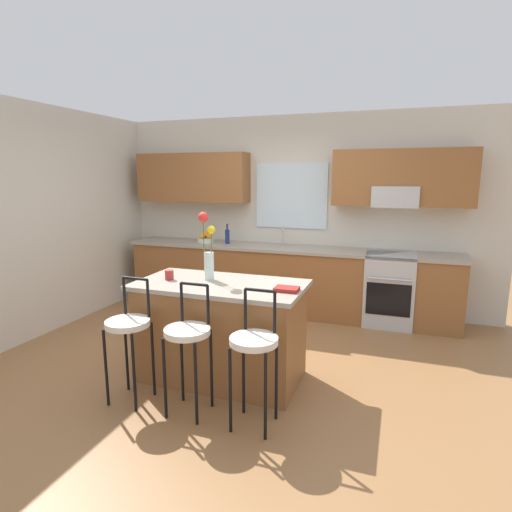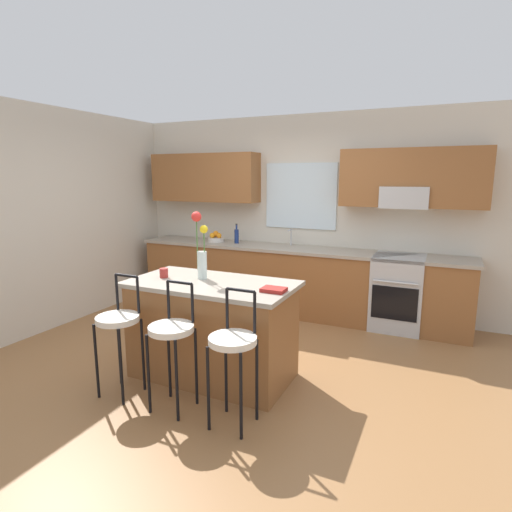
# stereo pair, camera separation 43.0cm
# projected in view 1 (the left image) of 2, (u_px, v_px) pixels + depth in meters

# --- Properties ---
(ground_plane) EXTENTS (14.00, 14.00, 0.00)m
(ground_plane) POSITION_uv_depth(u_px,v_px,m) (240.00, 361.00, 4.26)
(ground_plane) COLOR olive
(wall_left) EXTENTS (0.12, 4.60, 2.70)m
(wall_left) POSITION_uv_depth(u_px,v_px,m) (56.00, 219.00, 5.11)
(wall_left) COLOR beige
(wall_left) RESTS_ON ground
(back_wall_assembly) EXTENTS (5.60, 0.50, 2.70)m
(back_wall_assembly) POSITION_uv_depth(u_px,v_px,m) (293.00, 203.00, 5.80)
(back_wall_assembly) COLOR beige
(back_wall_assembly) RESTS_ON ground
(counter_run) EXTENTS (4.56, 0.64, 0.92)m
(counter_run) POSITION_uv_depth(u_px,v_px,m) (285.00, 279.00, 5.75)
(counter_run) COLOR brown
(counter_run) RESTS_ON ground
(sink_faucet) EXTENTS (0.02, 0.13, 0.23)m
(sink_faucet) POSITION_uv_depth(u_px,v_px,m) (282.00, 235.00, 5.79)
(sink_faucet) COLOR #B7BABC
(sink_faucet) RESTS_ON counter_run
(oven_range) EXTENTS (0.60, 0.64, 0.92)m
(oven_range) POSITION_uv_depth(u_px,v_px,m) (389.00, 289.00, 5.27)
(oven_range) COLOR #B7BABC
(oven_range) RESTS_ON ground
(kitchen_island) EXTENTS (1.54, 0.81, 0.92)m
(kitchen_island) POSITION_uv_depth(u_px,v_px,m) (221.00, 331.00, 3.83)
(kitchen_island) COLOR brown
(kitchen_island) RESTS_ON ground
(bar_stool_near) EXTENTS (0.36, 0.36, 1.04)m
(bar_stool_near) POSITION_uv_depth(u_px,v_px,m) (129.00, 329.00, 3.40)
(bar_stool_near) COLOR black
(bar_stool_near) RESTS_ON ground
(bar_stool_middle) EXTENTS (0.36, 0.36, 1.04)m
(bar_stool_middle) POSITION_uv_depth(u_px,v_px,m) (188.00, 337.00, 3.22)
(bar_stool_middle) COLOR black
(bar_stool_middle) RESTS_ON ground
(bar_stool_far) EXTENTS (0.36, 0.36, 1.04)m
(bar_stool_far) POSITION_uv_depth(u_px,v_px,m) (254.00, 346.00, 3.05)
(bar_stool_far) COLOR black
(bar_stool_far) RESTS_ON ground
(flower_vase) EXTENTS (0.16, 0.10, 0.63)m
(flower_vase) POSITION_uv_depth(u_px,v_px,m) (208.00, 250.00, 3.80)
(flower_vase) COLOR silver
(flower_vase) RESTS_ON kitchen_island
(mug_ceramic) EXTENTS (0.08, 0.08, 0.09)m
(mug_ceramic) POSITION_uv_depth(u_px,v_px,m) (169.00, 275.00, 3.85)
(mug_ceramic) COLOR #A52D28
(mug_ceramic) RESTS_ON kitchen_island
(cookbook) EXTENTS (0.20, 0.15, 0.03)m
(cookbook) POSITION_uv_depth(u_px,v_px,m) (287.00, 289.00, 3.47)
(cookbook) COLOR maroon
(cookbook) RESTS_ON kitchen_island
(fruit_bowl_oranges) EXTENTS (0.24, 0.24, 0.16)m
(fruit_bowl_oranges) POSITION_uv_depth(u_px,v_px,m) (206.00, 238.00, 6.04)
(fruit_bowl_oranges) COLOR silver
(fruit_bowl_oranges) RESTS_ON counter_run
(bottle_olive_oil) EXTENTS (0.06, 0.06, 0.28)m
(bottle_olive_oil) POSITION_uv_depth(u_px,v_px,m) (227.00, 236.00, 5.92)
(bottle_olive_oil) COLOR navy
(bottle_olive_oil) RESTS_ON counter_run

